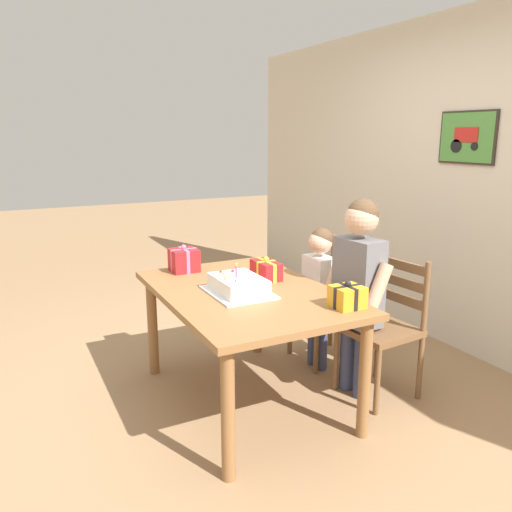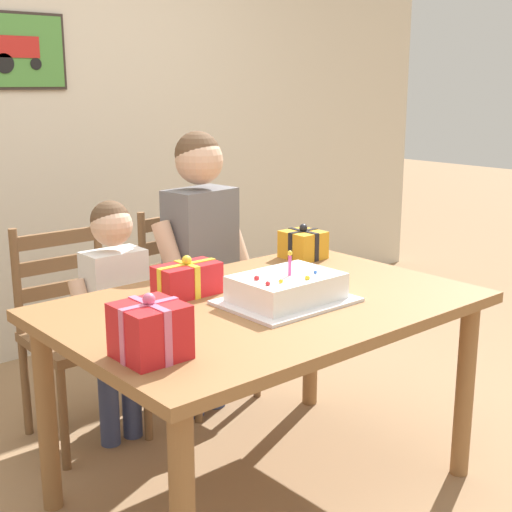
{
  "view_description": "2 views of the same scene",
  "coord_description": "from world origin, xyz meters",
  "px_view_note": "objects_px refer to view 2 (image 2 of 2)",
  "views": [
    {
      "loc": [
        2.71,
        -1.31,
        1.69
      ],
      "look_at": [
        0.04,
        0.05,
        0.97
      ],
      "focal_mm": 35.88,
      "sensor_mm": 36.0,
      "label": 1
    },
    {
      "loc": [
        -1.59,
        -1.8,
        1.5
      ],
      "look_at": [
        0.12,
        0.19,
        0.86
      ],
      "focal_mm": 49.66,
      "sensor_mm": 36.0,
      "label": 2
    }
  ],
  "objects_px": {
    "gift_box_corner_small": "(187,280)",
    "child_older": "(201,247)",
    "birthday_cake": "(287,290)",
    "dining_table": "(265,325)",
    "chair_left": "(78,332)",
    "chair_right": "(195,304)",
    "gift_box_red_large": "(150,331)",
    "gift_box_beside_cake": "(303,244)",
    "child_younger": "(115,299)"
  },
  "relations": [
    {
      "from": "dining_table",
      "to": "chair_left",
      "type": "relative_size",
      "value": 1.6
    },
    {
      "from": "dining_table",
      "to": "gift_box_red_large",
      "type": "relative_size",
      "value": 7.69
    },
    {
      "from": "child_younger",
      "to": "birthday_cake",
      "type": "bearing_deg",
      "value": -71.41
    },
    {
      "from": "dining_table",
      "to": "child_older",
      "type": "bearing_deg",
      "value": 71.76
    },
    {
      "from": "child_older",
      "to": "child_younger",
      "type": "distance_m",
      "value": 0.47
    },
    {
      "from": "chair_left",
      "to": "child_older",
      "type": "height_order",
      "value": "child_older"
    },
    {
      "from": "dining_table",
      "to": "gift_box_corner_small",
      "type": "height_order",
      "value": "gift_box_corner_small"
    },
    {
      "from": "gift_box_beside_cake",
      "to": "child_younger",
      "type": "relative_size",
      "value": 0.17
    },
    {
      "from": "chair_left",
      "to": "child_older",
      "type": "xyz_separation_m",
      "value": [
        0.53,
        -0.17,
        0.32
      ]
    },
    {
      "from": "chair_right",
      "to": "child_younger",
      "type": "xyz_separation_m",
      "value": [
        -0.52,
        -0.17,
        0.17
      ]
    },
    {
      "from": "gift_box_beside_cake",
      "to": "child_older",
      "type": "height_order",
      "value": "child_older"
    },
    {
      "from": "dining_table",
      "to": "chair_right",
      "type": "height_order",
      "value": "chair_right"
    },
    {
      "from": "birthday_cake",
      "to": "gift_box_corner_small",
      "type": "relative_size",
      "value": 1.81
    },
    {
      "from": "dining_table",
      "to": "gift_box_corner_small",
      "type": "relative_size",
      "value": 6.09
    },
    {
      "from": "gift_box_beside_cake",
      "to": "gift_box_corner_small",
      "type": "xyz_separation_m",
      "value": [
        -0.71,
        -0.13,
        -0.0
      ]
    },
    {
      "from": "child_younger",
      "to": "gift_box_beside_cake",
      "type": "bearing_deg",
      "value": -23.3
    },
    {
      "from": "gift_box_red_large",
      "to": "gift_box_beside_cake",
      "type": "xyz_separation_m",
      "value": [
        1.14,
        0.55,
        -0.02
      ]
    },
    {
      "from": "chair_right",
      "to": "gift_box_beside_cake",
      "type": "bearing_deg",
      "value": -64.27
    },
    {
      "from": "gift_box_corner_small",
      "to": "birthday_cake",
      "type": "bearing_deg",
      "value": -55.07
    },
    {
      "from": "gift_box_red_large",
      "to": "gift_box_corner_small",
      "type": "relative_size",
      "value": 0.79
    },
    {
      "from": "chair_left",
      "to": "birthday_cake",
      "type": "bearing_deg",
      "value": -69.28
    },
    {
      "from": "gift_box_corner_small",
      "to": "child_older",
      "type": "bearing_deg",
      "value": 48.82
    },
    {
      "from": "dining_table",
      "to": "gift_box_corner_small",
      "type": "xyz_separation_m",
      "value": [
        -0.17,
        0.23,
        0.15
      ]
    },
    {
      "from": "gift_box_red_large",
      "to": "chair_right",
      "type": "xyz_separation_m",
      "value": [
        0.9,
        1.04,
        -0.36
      ]
    },
    {
      "from": "gift_box_beside_cake",
      "to": "child_older",
      "type": "distance_m",
      "value": 0.45
    },
    {
      "from": "birthday_cake",
      "to": "gift_box_corner_small",
      "type": "distance_m",
      "value": 0.37
    },
    {
      "from": "chair_left",
      "to": "gift_box_beside_cake",
      "type": "bearing_deg",
      "value": -30.04
    },
    {
      "from": "gift_box_red_large",
      "to": "child_older",
      "type": "distance_m",
      "value": 1.2
    },
    {
      "from": "gift_box_beside_cake",
      "to": "gift_box_red_large",
      "type": "bearing_deg",
      "value": -154.21
    },
    {
      "from": "child_older",
      "to": "chair_left",
      "type": "bearing_deg",
      "value": 162.66
    },
    {
      "from": "chair_left",
      "to": "gift_box_corner_small",
      "type": "bearing_deg",
      "value": -77.45
    },
    {
      "from": "birthday_cake",
      "to": "gift_box_red_large",
      "type": "bearing_deg",
      "value": -169.31
    },
    {
      "from": "birthday_cake",
      "to": "chair_left",
      "type": "distance_m",
      "value": 1.04
    },
    {
      "from": "child_older",
      "to": "gift_box_beside_cake",
      "type": "bearing_deg",
      "value": -45.79
    },
    {
      "from": "birthday_cake",
      "to": "gift_box_corner_small",
      "type": "bearing_deg",
      "value": 124.93
    },
    {
      "from": "child_older",
      "to": "child_younger",
      "type": "height_order",
      "value": "child_older"
    },
    {
      "from": "child_younger",
      "to": "child_older",
      "type": "bearing_deg",
      "value": -0.07
    },
    {
      "from": "birthday_cake",
      "to": "dining_table",
      "type": "bearing_deg",
      "value": 120.61
    },
    {
      "from": "dining_table",
      "to": "gift_box_corner_small",
      "type": "distance_m",
      "value": 0.33
    },
    {
      "from": "chair_left",
      "to": "chair_right",
      "type": "bearing_deg",
      "value": -0.01
    },
    {
      "from": "gift_box_beside_cake",
      "to": "gift_box_corner_small",
      "type": "height_order",
      "value": "gift_box_beside_cake"
    },
    {
      "from": "birthday_cake",
      "to": "chair_left",
      "type": "height_order",
      "value": "birthday_cake"
    },
    {
      "from": "gift_box_red_large",
      "to": "child_older",
      "type": "relative_size",
      "value": 0.15
    },
    {
      "from": "chair_left",
      "to": "chair_right",
      "type": "distance_m",
      "value": 0.61
    },
    {
      "from": "dining_table",
      "to": "gift_box_beside_cake",
      "type": "distance_m",
      "value": 0.67
    },
    {
      "from": "gift_box_corner_small",
      "to": "chair_right",
      "type": "xyz_separation_m",
      "value": [
        0.48,
        0.62,
        -0.34
      ]
    },
    {
      "from": "birthday_cake",
      "to": "chair_right",
      "type": "xyz_separation_m",
      "value": [
        0.27,
        0.92,
        -0.33
      ]
    },
    {
      "from": "gift_box_red_large",
      "to": "gift_box_beside_cake",
      "type": "bearing_deg",
      "value": 25.79
    },
    {
      "from": "chair_right",
      "to": "child_older",
      "type": "xyz_separation_m",
      "value": [
        -0.08,
        -0.17,
        0.32
      ]
    },
    {
      "from": "gift_box_beside_cake",
      "to": "chair_right",
      "type": "xyz_separation_m",
      "value": [
        -0.24,
        0.49,
        -0.34
      ]
    }
  ]
}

